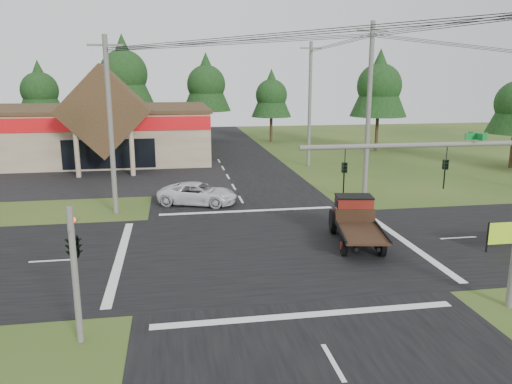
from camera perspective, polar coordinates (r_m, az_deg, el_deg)
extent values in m
plane|color=#2C4418|center=(24.35, 1.46, -6.53)|extent=(120.00, 120.00, 0.00)
cube|color=black|center=(24.34, 1.46, -6.51)|extent=(12.00, 120.00, 0.02)
cube|color=black|center=(24.34, 1.46, -6.50)|extent=(120.00, 12.00, 0.02)
cube|color=black|center=(43.39, -22.10, 1.29)|extent=(28.00, 14.00, 0.02)
cube|color=#8C765F|center=(54.08, -21.95, 6.14)|extent=(30.00, 15.00, 5.00)
cube|color=#3E2819|center=(53.87, -22.18, 8.83)|extent=(30.40, 15.40, 0.30)
cube|color=#B80E12|center=(46.62, -24.05, 6.97)|extent=(30.00, 0.12, 1.20)
cube|color=#3E2819|center=(44.46, -16.92, 8.84)|extent=(7.78, 4.00, 7.78)
cylinder|color=#8C765F|center=(43.47, -19.78, 4.16)|extent=(0.40, 0.40, 4.00)
cylinder|color=#8C765F|center=(42.90, -13.98, 4.44)|extent=(0.40, 0.40, 4.00)
cube|color=black|center=(45.83, -16.45, 4.19)|extent=(8.00, 0.08, 2.60)
cylinder|color=#595651|center=(17.09, 18.14, 5.12)|extent=(8.00, 0.16, 0.16)
imported|color=black|center=(17.73, 20.79, 1.90)|extent=(0.16, 0.20, 1.00)
imported|color=black|center=(16.26, 10.04, 1.61)|extent=(0.16, 0.20, 1.00)
cube|color=#0C6626|center=(18.07, 23.87, 5.85)|extent=(0.80, 0.04, 0.22)
cylinder|color=#595651|center=(16.46, -19.97, -9.04)|extent=(0.20, 0.20, 4.40)
imported|color=black|center=(16.16, -20.26, -3.83)|extent=(0.53, 2.48, 1.00)
sphere|color=#FF0C0C|center=(16.25, -20.22, -3.01)|extent=(0.18, 0.18, 0.18)
cylinder|color=#595651|center=(30.86, -16.29, 7.14)|extent=(0.30, 0.30, 10.50)
cube|color=#595651|center=(30.77, -16.87, 15.77)|extent=(2.00, 0.12, 0.12)
cylinder|color=#595651|center=(33.01, 12.73, 8.57)|extent=(0.30, 0.30, 11.50)
cube|color=#595651|center=(33.04, 13.19, 17.50)|extent=(2.00, 0.12, 0.12)
cylinder|color=#595651|center=(46.27, 6.16, 9.84)|extent=(0.30, 0.30, 11.20)
cube|color=#595651|center=(46.26, 6.31, 16.04)|extent=(2.00, 0.12, 0.12)
cylinder|color=#332316|center=(66.69, -23.12, 6.54)|extent=(0.36, 0.36, 3.50)
cone|color=black|center=(66.39, -23.52, 10.86)|extent=(5.60, 5.60, 6.60)
sphere|color=black|center=(66.40, -23.49, 10.60)|extent=(4.40, 4.40, 4.40)
cylinder|color=#332316|center=(64.03, -14.58, 7.41)|extent=(0.36, 0.36, 4.55)
cone|color=black|center=(63.76, -14.93, 13.28)|extent=(7.28, 7.28, 8.58)
sphere|color=black|center=(63.76, -14.91, 12.93)|extent=(5.72, 5.72, 5.72)
cylinder|color=#332316|center=(64.96, -5.60, 7.53)|extent=(0.36, 0.36, 3.85)
cone|color=black|center=(64.66, -5.72, 12.43)|extent=(6.16, 6.16, 7.26)
sphere|color=black|center=(64.67, -5.71, 12.14)|extent=(4.84, 4.84, 4.84)
cylinder|color=#332316|center=(64.06, 1.74, 7.19)|extent=(0.36, 0.36, 3.15)
cone|color=black|center=(63.76, 1.77, 11.26)|extent=(5.04, 5.04, 5.94)
sphere|color=black|center=(63.77, 1.77, 11.01)|extent=(3.96, 3.96, 3.96)
cylinder|color=#332316|center=(57.42, 13.62, 6.49)|extent=(0.36, 0.36, 3.85)
cone|color=black|center=(57.08, 13.93, 12.04)|extent=(6.16, 6.16, 7.26)
sphere|color=black|center=(57.09, 13.91, 11.71)|extent=(4.84, 4.84, 4.84)
cylinder|color=#332316|center=(51.06, 27.23, 4.23)|extent=(0.36, 0.36, 3.15)
imported|color=silver|center=(32.72, -6.67, -0.19)|extent=(5.56, 3.86, 1.41)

